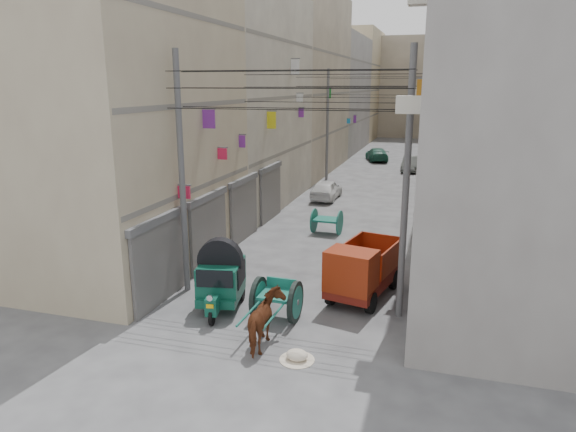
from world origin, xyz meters
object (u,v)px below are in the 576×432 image
at_px(feed_sack, 297,355).
at_px(auto_rickshaw, 221,277).
at_px(distant_car_green, 377,154).
at_px(distant_car_white, 326,189).
at_px(distant_car_grey, 411,164).
at_px(tonga_cart, 277,299).
at_px(second_cart, 327,221).
at_px(horse, 266,321).
at_px(mini_truck, 360,274).

bearing_deg(feed_sack, auto_rickshaw, 142.60).
xyz_separation_m(feed_sack, distant_car_green, (-2.60, 36.50, 0.45)).
distance_m(feed_sack, distant_car_white, 19.32).
bearing_deg(distant_car_grey, auto_rickshaw, -95.52).
bearing_deg(distant_car_white, tonga_cart, 98.43).
xyz_separation_m(second_cart, horse, (0.81, -11.14, 0.12)).
relative_size(second_cart, distant_car_white, 0.39).
relative_size(auto_rickshaw, distant_car_white, 0.71).
relative_size(distant_car_white, distant_car_grey, 0.99).
relative_size(second_cart, feed_sack, 2.44).
distance_m(horse, distant_car_grey, 31.03).
xyz_separation_m(auto_rickshaw, feed_sack, (3.19, -2.44, -0.88)).
distance_m(second_cart, distant_car_grey, 20.01).
distance_m(tonga_cart, distant_car_grey, 29.36).
xyz_separation_m(distant_car_white, distant_car_green, (0.88, 17.51, -0.02)).
distance_m(auto_rickshaw, second_cart, 9.25).
xyz_separation_m(mini_truck, distant_car_grey, (-0.10, 27.17, -0.33)).
xyz_separation_m(distant_car_grey, distant_car_green, (-3.42, 5.10, -0.00)).
bearing_deg(auto_rickshaw, second_cart, 70.48).
bearing_deg(second_cart, tonga_cart, -83.32).
height_order(auto_rickshaw, second_cart, auto_rickshaw).
bearing_deg(auto_rickshaw, horse, -53.30).
relative_size(tonga_cart, feed_sack, 4.95).
height_order(feed_sack, distant_car_grey, distant_car_grey).
relative_size(mini_truck, feed_sack, 6.46).
relative_size(mini_truck, distant_car_green, 0.90).
height_order(mini_truck, distant_car_grey, mini_truck).
relative_size(mini_truck, second_cart, 2.65).
distance_m(mini_truck, horse, 4.27).
bearing_deg(distant_car_white, distant_car_grey, -108.27).
relative_size(auto_rickshaw, feed_sack, 4.47).
distance_m(mini_truck, second_cart, 7.83).
relative_size(second_cart, distant_car_grey, 0.38).
relative_size(horse, distant_car_white, 0.49).
bearing_deg(tonga_cart, distant_car_white, 99.11).
xyz_separation_m(mini_truck, distant_car_green, (-3.53, 32.26, -0.34)).
height_order(feed_sack, distant_car_white, distant_car_white).
bearing_deg(feed_sack, tonga_cart, 120.27).
relative_size(horse, distant_car_grey, 0.49).
bearing_deg(feed_sack, distant_car_green, 94.07).
distance_m(feed_sack, horse, 1.24).
relative_size(tonga_cart, distant_car_white, 0.79).
distance_m(second_cart, horse, 11.17).
xyz_separation_m(feed_sack, distant_car_white, (-3.48, 18.99, 0.47)).
height_order(second_cart, distant_car_green, distant_car_green).
height_order(auto_rickshaw, distant_car_green, auto_rickshaw).
distance_m(distant_car_white, distant_car_green, 17.53).
distance_m(auto_rickshaw, distant_car_white, 16.57).
height_order(auto_rickshaw, mini_truck, mini_truck).
relative_size(distant_car_white, distant_car_green, 0.88).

